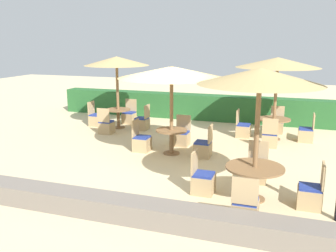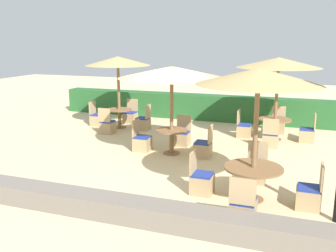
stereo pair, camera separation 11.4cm
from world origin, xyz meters
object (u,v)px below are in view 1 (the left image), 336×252
(round_table_front_right, at_px, (255,173))
(patio_chair_back_left_south, at_px, (106,126))
(patio_chair_front_right_west, at_px, (203,181))
(parasol_back_left, at_px, (117,61))
(patio_chair_back_left_east, at_px, (142,123))
(patio_chair_front_right_east, at_px, (311,195))
(parasol_front_right, at_px, (260,77))
(patio_chair_back_right_west, at_px, (243,129))
(round_table_center, at_px, (171,136))
(patio_chair_front_right_north, at_px, (257,171))
(patio_chair_back_right_north, at_px, (277,126))
(round_table_back_right, at_px, (274,123))
(parasol_center, at_px, (172,72))
(parasol_back_right, at_px, (278,63))
(round_table_back_left, at_px, (118,114))
(patio_chair_back_left_north, at_px, (129,117))
(patio_chair_center_north, at_px, (182,137))
(patio_chair_center_east, at_px, (203,148))
(patio_chair_back_right_south, at_px, (270,139))
(patio_chair_back_left_west, at_px, (96,119))
(patio_chair_back_right_east, at_px, (306,134))
(patio_chair_front_right_south, at_px, (245,209))
(patio_chair_center_west, at_px, (142,142))

(round_table_front_right, xyz_separation_m, patio_chair_back_left_south, (-5.51, 3.98, -0.33))
(patio_chair_front_right_west, distance_m, parasol_back_left, 6.93)
(patio_chair_back_left_east, bearing_deg, patio_chair_front_right_east, -131.30)
(parasol_front_right, relative_size, patio_chair_back_right_west, 2.92)
(patio_chair_back_left_south, bearing_deg, round_table_center, -27.55)
(patio_chair_front_right_north, xyz_separation_m, patio_chair_back_right_north, (0.20, 4.94, 0.00))
(patio_chair_back_right_west, bearing_deg, round_table_back_right, 89.93)
(parasol_center, height_order, parasol_back_left, parasol_back_left)
(parasol_back_right, height_order, round_table_back_left, parasol_back_right)
(patio_chair_back_left_north, bearing_deg, patio_chair_center_north, 140.54)
(patio_chair_center_east, bearing_deg, patio_chair_back_right_south, -46.04)
(patio_chair_back_right_south, bearing_deg, patio_chair_back_left_west, 172.69)
(patio_chair_front_right_east, height_order, parasol_back_left, parasol_back_left)
(patio_chair_front_right_west, relative_size, patio_chair_front_right_east, 1.00)
(patio_chair_center_east, distance_m, patio_chair_back_left_east, 3.78)
(patio_chair_front_right_west, height_order, patio_chair_back_right_west, same)
(patio_chair_front_right_north, xyz_separation_m, round_table_center, (-2.56, 1.40, 0.27))
(patio_chair_center_east, xyz_separation_m, round_table_back_right, (1.75, 2.59, 0.29))
(patio_chair_back_right_north, distance_m, parasol_back_left, 6.14)
(patio_chair_back_right_north, relative_size, patio_chair_back_left_west, 1.00)
(patio_chair_back_left_west, xyz_separation_m, patio_chair_back_left_north, (1.01, 0.83, 0.00))
(parasol_front_right, xyz_separation_m, round_table_back_left, (-5.48, 4.89, -2.01))
(round_table_front_right, bearing_deg, patio_chair_back_left_south, 144.12)
(patio_chair_back_right_east, distance_m, patio_chair_back_left_west, 7.56)
(parasol_back_left, bearing_deg, patio_chair_back_left_south, -91.89)
(patio_chair_center_north, height_order, parasol_back_right, parasol_back_right)
(patio_chair_front_right_east, relative_size, round_table_back_right, 0.87)
(round_table_front_right, height_order, patio_chair_front_right_east, patio_chair_front_right_east)
(patio_chair_center_east, xyz_separation_m, patio_chair_back_left_north, (-3.77, 3.30, 0.00))
(patio_chair_back_right_south, bearing_deg, patio_chair_back_right_north, 86.85)
(patio_chair_front_right_north, distance_m, round_table_back_left, 6.65)
(patio_chair_front_right_west, distance_m, patio_chair_back_right_east, 5.56)
(round_table_center, bearing_deg, patio_chair_back_right_west, 56.60)
(round_table_center, bearing_deg, patio_chair_front_right_east, -33.98)
(patio_chair_center_north, xyz_separation_m, patio_chair_back_left_south, (-2.94, 0.58, 0.00))
(patio_chair_front_right_south, xyz_separation_m, patio_chair_back_right_south, (0.08, 5.18, 0.00))
(patio_chair_back_right_north, bearing_deg, patio_chair_front_right_south, 88.48)
(parasol_back_right, distance_m, patio_chair_back_left_west, 6.91)
(patio_chair_center_west, bearing_deg, patio_chair_back_left_north, -150.11)
(patio_chair_front_right_north, relative_size, patio_chair_back_right_west, 1.00)
(parasol_back_right, xyz_separation_m, patio_chair_back_left_west, (-6.53, -0.12, -2.25))
(patio_chair_front_right_east, height_order, patio_chair_center_east, same)
(round_table_back_right, xyz_separation_m, patio_chair_back_left_west, (-6.53, -0.12, -0.29))
(parasol_center, xyz_separation_m, parasol_back_left, (-2.88, 2.42, 0.11))
(parasol_back_left, distance_m, round_table_back_left, 1.93)
(patio_chair_center_west, relative_size, patio_chair_center_east, 1.00)
(patio_chair_front_right_north, bearing_deg, patio_chair_center_west, -21.62)
(patio_chair_center_east, relative_size, patio_chair_back_right_west, 1.00)
(patio_chair_center_east, relative_size, round_table_back_left, 1.02)
(round_table_center, bearing_deg, parasol_back_right, 43.77)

